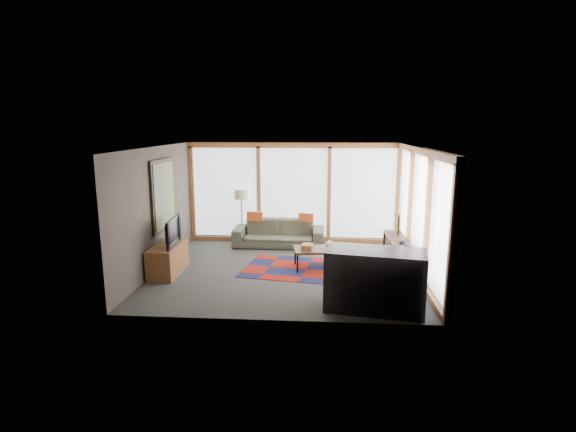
# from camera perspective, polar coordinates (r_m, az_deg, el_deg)

# --- Properties ---
(ground) EXTENTS (5.50, 5.50, 0.00)m
(ground) POSITION_cam_1_polar(r_m,az_deg,el_deg) (9.63, -0.17, -6.90)
(ground) COLOR #2E2F2C
(ground) RESTS_ON ground
(room_envelope) EXTENTS (5.52, 5.02, 2.62)m
(room_envelope) POSITION_cam_1_polar(r_m,az_deg,el_deg) (9.79, 2.96, 2.68)
(room_envelope) COLOR #3F372E
(room_envelope) RESTS_ON ground
(rug) EXTENTS (2.87, 2.09, 0.01)m
(rug) POSITION_cam_1_polar(r_m,az_deg,el_deg) (9.70, 2.36, -6.75)
(rug) COLOR maroon
(rug) RESTS_ON ground
(sofa) EXTENTS (2.29, 0.90, 0.67)m
(sofa) POSITION_cam_1_polar(r_m,az_deg,el_deg) (11.44, -1.19, -2.19)
(sofa) COLOR #3A3F2F
(sofa) RESTS_ON ground
(pillow_left) EXTENTS (0.40, 0.13, 0.22)m
(pillow_left) POSITION_cam_1_polar(r_m,az_deg,el_deg) (11.39, -4.23, 0.00)
(pillow_left) COLOR #C54A1E
(pillow_left) RESTS_ON sofa
(pillow_right) EXTENTS (0.38, 0.17, 0.20)m
(pillow_right) POSITION_cam_1_polar(r_m,az_deg,el_deg) (11.25, 2.31, -0.16)
(pillow_right) COLOR #C54A1E
(pillow_right) RESTS_ON sofa
(floor_lamp) EXTENTS (0.35, 0.35, 1.41)m
(floor_lamp) POSITION_cam_1_polar(r_m,az_deg,el_deg) (11.77, -5.90, -0.00)
(floor_lamp) COLOR #2F2417
(floor_lamp) RESTS_ON ground
(coffee_table) EXTENTS (1.40, 0.84, 0.44)m
(coffee_table) POSITION_cam_1_polar(r_m,az_deg,el_deg) (9.74, 4.72, -5.36)
(coffee_table) COLOR black
(coffee_table) RESTS_ON ground
(book_stack) EXTENTS (0.27, 0.32, 0.10)m
(book_stack) POSITION_cam_1_polar(r_m,az_deg,el_deg) (9.62, 2.46, -3.88)
(book_stack) COLOR brown
(book_stack) RESTS_ON coffee_table
(vase) EXTENTS (0.21, 0.21, 0.17)m
(vase) POSITION_cam_1_polar(r_m,az_deg,el_deg) (9.65, 5.33, -3.65)
(vase) COLOR beige
(vase) RESTS_ON coffee_table
(bookshelf) EXTENTS (0.40, 2.22, 0.56)m
(bookshelf) POSITION_cam_1_polar(r_m,az_deg,el_deg) (10.12, 13.93, -4.69)
(bookshelf) COLOR black
(bookshelf) RESTS_ON ground
(bowl_a) EXTENTS (0.27, 0.27, 0.11)m
(bowl_a) POSITION_cam_1_polar(r_m,az_deg,el_deg) (9.48, 14.89, -3.75)
(bowl_a) COLOR black
(bowl_a) RESTS_ON bookshelf
(bowl_b) EXTENTS (0.21, 0.21, 0.09)m
(bowl_b) POSITION_cam_1_polar(r_m,az_deg,el_deg) (9.88, 14.37, -3.18)
(bowl_b) COLOR black
(bowl_b) RESTS_ON bookshelf
(shelf_picture) EXTENTS (0.11, 0.33, 0.44)m
(shelf_picture) POSITION_cam_1_polar(r_m,az_deg,el_deg) (10.74, 13.92, -1.02)
(shelf_picture) COLOR black
(shelf_picture) RESTS_ON bookshelf
(tv_console) EXTENTS (0.51, 1.23, 0.61)m
(tv_console) POSITION_cam_1_polar(r_m,az_deg,el_deg) (9.68, -15.00, -5.31)
(tv_console) COLOR brown
(tv_console) RESTS_ON ground
(television) EXTENTS (0.19, 1.00, 0.57)m
(television) POSITION_cam_1_polar(r_m,az_deg,el_deg) (9.50, -14.91, -1.92)
(television) COLOR black
(television) RESTS_ON tv_console
(bar_counter) EXTENTS (1.73, 1.03, 1.02)m
(bar_counter) POSITION_cam_1_polar(r_m,az_deg,el_deg) (7.67, 11.00, -7.99)
(bar_counter) COLOR black
(bar_counter) RESTS_ON ground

